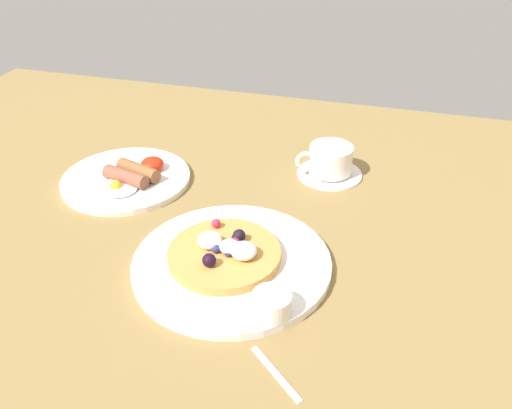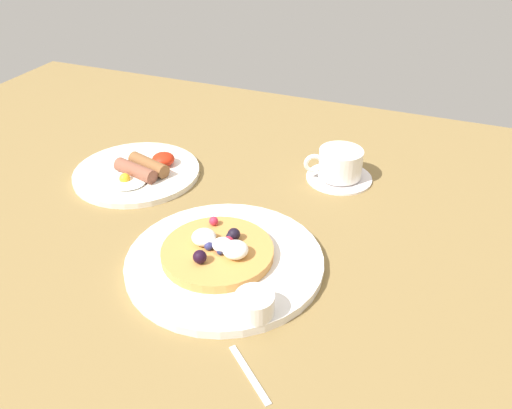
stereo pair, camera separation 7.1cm
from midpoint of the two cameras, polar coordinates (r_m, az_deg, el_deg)
ground_plane at (r=84.54cm, az=-5.69°, el=-4.13°), size 168.07×119.39×3.00cm
pancake_plate at (r=76.85cm, az=-5.32°, el=-6.45°), size 28.89×28.89×1.33cm
pancake_with_berries at (r=76.12cm, az=-6.09°, el=-5.28°), size 16.40×16.40×3.60cm
syrup_ramekin at (r=67.21cm, az=-1.37°, el=-10.80°), size 5.09×5.09×2.88cm
breakfast_plate at (r=100.56cm, az=-15.92°, el=2.63°), size 23.48×23.48×1.10cm
fried_breakfast at (r=98.40cm, az=-15.21°, el=3.15°), size 10.20×13.89×2.79cm
coffee_saucer at (r=99.52cm, az=5.97°, el=3.38°), size 12.21×12.21×0.80cm
coffee_cup at (r=98.01cm, az=5.99°, el=4.93°), size 10.24×8.06×5.13cm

